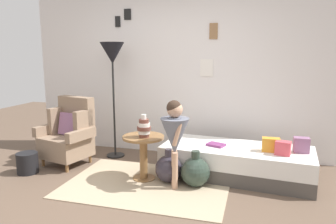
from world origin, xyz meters
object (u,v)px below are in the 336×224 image
at_px(armchair, 69,134).
at_px(person_child, 175,133).
at_px(demijohn_near, 169,168).
at_px(magazine_basket, 27,163).
at_px(vase_striped, 144,128).
at_px(side_table, 144,149).
at_px(demijohn_far, 195,172).
at_px(floor_lamp, 112,59).
at_px(book_on_daybed, 216,145).
at_px(daybed, 236,162).

bearing_deg(armchair, person_child, -14.47).
xyz_separation_m(demijohn_near, magazine_basket, (-1.92, -0.22, -0.04)).
bearing_deg(vase_striped, armchair, 165.20).
height_order(side_table, magazine_basket, side_table).
xyz_separation_m(armchair, demijohn_far, (1.93, -0.32, -0.26)).
xyz_separation_m(floor_lamp, book_on_daybed, (1.62, -0.37, -1.10)).
height_order(person_child, book_on_daybed, person_child).
relative_size(vase_striped, demijohn_far, 0.65).
relative_size(person_child, demijohn_far, 2.41).
height_order(side_table, demijohn_far, side_table).
bearing_deg(book_on_daybed, side_table, -155.53).
distance_m(floor_lamp, demijohn_far, 2.12).
height_order(floor_lamp, book_on_daybed, floor_lamp).
relative_size(side_table, magazine_basket, 2.04).
distance_m(daybed, vase_striped, 1.30).
bearing_deg(armchair, demijohn_far, -9.49).
xyz_separation_m(side_table, floor_lamp, (-0.76, 0.76, 1.12)).
bearing_deg(side_table, vase_striped, -60.42).
bearing_deg(side_table, book_on_daybed, 24.47).
bearing_deg(book_on_daybed, magazine_basket, -165.85).
bearing_deg(floor_lamp, demijohn_far, -29.13).
bearing_deg(person_child, side_table, 161.16).
bearing_deg(magazine_basket, vase_striped, 6.05).
bearing_deg(demijohn_far, floor_lamp, 150.87).
distance_m(vase_striped, demijohn_far, 0.82).
bearing_deg(demijohn_far, demijohn_near, 173.83).
bearing_deg(person_child, demijohn_far, 26.77).
distance_m(armchair, demijohn_far, 1.98).
bearing_deg(book_on_daybed, demijohn_near, -143.68).
bearing_deg(demijohn_far, vase_striped, -178.56).
xyz_separation_m(book_on_daybed, demijohn_near, (-0.54, -0.39, -0.24)).
height_order(armchair, person_child, person_child).
bearing_deg(demijohn_near, book_on_daybed, 36.32).
relative_size(floor_lamp, demijohn_far, 3.97).
relative_size(vase_striped, floor_lamp, 0.16).
bearing_deg(daybed, floor_lamp, 169.71).
xyz_separation_m(vase_striped, person_child, (0.42, -0.10, -0.02)).
bearing_deg(demijohn_far, book_on_daybed, 66.31).
xyz_separation_m(daybed, floor_lamp, (-1.89, 0.34, 1.32)).
relative_size(daybed, person_child, 1.85).
bearing_deg(armchair, book_on_daybed, 2.92).
bearing_deg(person_child, armchair, 165.53).
bearing_deg(magazine_basket, demijohn_near, 6.69).
distance_m(side_table, floor_lamp, 1.55).
bearing_deg(armchair, vase_striped, -14.80).
relative_size(book_on_daybed, demijohn_far, 0.50).
distance_m(demijohn_far, magazine_basket, 2.27).
bearing_deg(daybed, person_child, -140.08).
xyz_separation_m(book_on_daybed, demijohn_far, (-0.19, -0.43, -0.23)).
height_order(side_table, vase_striped, vase_striped).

